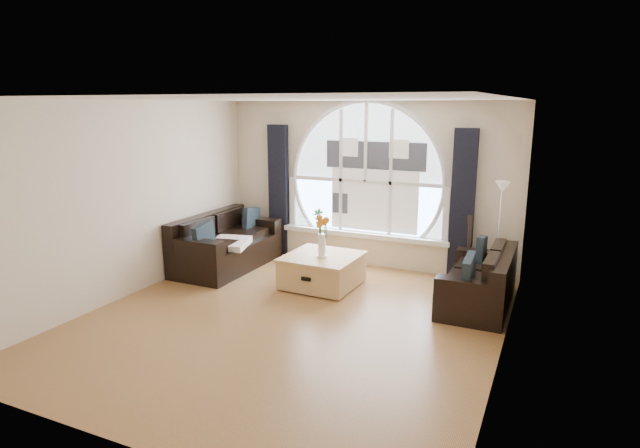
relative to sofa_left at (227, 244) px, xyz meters
The scene contains 21 objects.
ground 2.53m from the sofa_left, 37.85° to the right, with size 5.00×5.50×0.01m, color brown.
ceiling 3.40m from the sofa_left, 37.85° to the right, with size 5.00×5.50×0.01m, color silver.
wall_back 2.51m from the sofa_left, 31.60° to the left, with size 5.00×0.01×2.70m, color beige.
wall_front 4.81m from the sofa_left, 65.25° to the right, with size 5.00×0.01×2.70m, color beige.
wall_left 1.88m from the sofa_left, 108.88° to the right, with size 0.01×5.50×2.70m, color beige.
wall_right 4.83m from the sofa_left, 18.93° to the right, with size 0.01×5.50×2.70m, color beige.
attic_slope 4.86m from the sofa_left, 20.18° to the right, with size 0.92×5.50×0.72m, color silver.
arched_window 2.61m from the sofa_left, 30.97° to the left, with size 2.60×0.06×2.15m, color silver.
window_sill 2.27m from the sofa_left, 29.45° to the left, with size 2.90×0.22×0.08m, color white.
window_frame 2.60m from the sofa_left, 30.32° to the left, with size 2.76×0.08×2.15m, color white.
neighbor_house 2.66m from the sofa_left, 28.84° to the left, with size 1.70×0.02×1.50m, color silver.
curtain_left 1.38m from the sofa_left, 71.10° to the left, with size 0.35×0.12×2.30m, color black.
curtain_right 3.81m from the sofa_left, 17.03° to the left, with size 0.35×0.12×2.30m, color black.
sofa_left is the anchor object (origin of this frame).
sofa_right 4.02m from the sofa_left, ahead, with size 0.83×1.66×0.74m, color black.
coffee_chest 1.83m from the sofa_left, ahead, with size 1.04×1.04×0.51m, color tan.
throw_blanket 0.38m from the sofa_left, 48.09° to the right, with size 0.55×0.55×0.10m, color silver.
vase_flowers 1.92m from the sofa_left, ahead, with size 0.24×0.24×0.70m, color white.
floor_lamp 4.24m from the sofa_left, ahead, with size 0.24×0.24×1.60m, color #B2B2B2.
guitar 3.85m from the sofa_left, 12.96° to the left, with size 0.36×0.24×1.06m, color #9B5E26.
potted_plant 1.63m from the sofa_left, 44.34° to the left, with size 0.17×0.12×0.33m, color #1E6023.
Camera 1 is at (2.91, -5.45, 2.64)m, focal length 29.59 mm.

